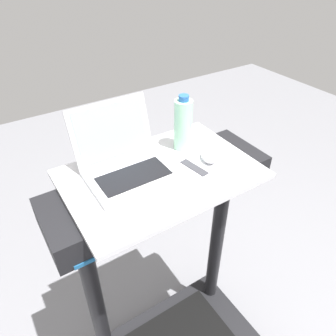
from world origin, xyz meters
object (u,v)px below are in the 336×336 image
object	(u,v)px
computer_mouse	(209,156)
water_bottle	(183,124)
laptop	(125,161)
tv_remote	(194,170)

from	to	relation	value
computer_mouse	water_bottle	distance (m)	0.16
laptop	tv_remote	bearing A→B (deg)	-30.92
laptop	tv_remote	size ratio (longest dim) A/B	1.88
computer_mouse	water_bottle	bearing A→B (deg)	135.90
laptop	water_bottle	bearing A→B (deg)	7.96
laptop	tv_remote	distance (m)	0.26
computer_mouse	tv_remote	size ratio (longest dim) A/B	0.61
water_bottle	tv_remote	distance (m)	0.20
laptop	computer_mouse	size ratio (longest dim) A/B	3.10
laptop	tv_remote	world-z (taller)	laptop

